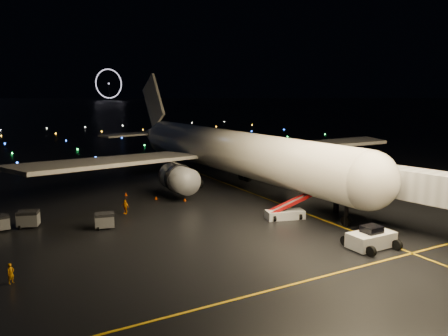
{
  "coord_description": "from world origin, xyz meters",
  "views": [
    {
      "loc": [
        -20.65,
        -34.48,
        14.27
      ],
      "look_at": [
        4.83,
        12.0,
        5.0
      ],
      "focal_mm": 35.0,
      "sensor_mm": 36.0,
      "label": 1
    }
  ],
  "objects": [
    {
      "name": "ground",
      "position": [
        0.0,
        300.0,
        0.0
      ],
      "size": [
        2000.0,
        2000.0,
        0.0
      ],
      "primitive_type": "plane",
      "color": "black",
      "rests_on": "ground"
    },
    {
      "name": "lane_centre",
      "position": [
        12.0,
        15.0,
        0.01
      ],
      "size": [
        0.25,
        80.0,
        0.02
      ],
      "primitive_type": "cube",
      "color": "#CB9B0C",
      "rests_on": "ground"
    },
    {
      "name": "lane_cross",
      "position": [
        -5.0,
        -10.0,
        0.01
      ],
      "size": [
        60.0,
        0.25,
        0.02
      ],
      "primitive_type": "cube",
      "color": "#CB9B0C",
      "rests_on": "ground"
    },
    {
      "name": "airliner",
      "position": [
        11.32,
        26.3,
        8.93
      ],
      "size": [
        66.07,
        63.09,
        17.86
      ],
      "primitive_type": null,
      "rotation": [
        0.0,
        0.0,
        0.05
      ],
      "color": "beige",
      "rests_on": "ground"
    },
    {
      "name": "pushback_tug",
      "position": [
        9.86,
        -7.17,
        1.05
      ],
      "size": [
        4.42,
        2.34,
        2.1
      ],
      "primitive_type": "cube",
      "rotation": [
        0.0,
        0.0,
        0.01
      ],
      "color": "silver",
      "rests_on": "ground"
    },
    {
      "name": "belt_loader",
      "position": [
        8.54,
        4.29,
        1.54
      ],
      "size": [
        6.58,
        3.39,
        3.08
      ],
      "primitive_type": null,
      "rotation": [
        0.0,
        0.0,
        -0.28
      ],
      "color": "silver",
      "rests_on": "ground"
    },
    {
      "name": "crew_a",
      "position": [
        -19.86,
        0.37,
        0.79
      ],
      "size": [
        0.69,
        0.65,
        1.59
      ],
      "primitive_type": "imported",
      "rotation": [
        0.0,
        0.0,
        0.65
      ],
      "color": "orange",
      "rests_on": "ground"
    },
    {
      "name": "crew_c",
      "position": [
        -6.86,
        15.05,
        0.86
      ],
      "size": [
        0.93,
        1.07,
        1.73
      ],
      "primitive_type": "imported",
      "rotation": [
        0.0,
        0.0,
        -0.96
      ],
      "color": "orange",
      "rests_on": "ground"
    },
    {
      "name": "safety_cone_0",
      "position": [
        1.8,
        17.29,
        0.22
      ],
      "size": [
        0.42,
        0.42,
        0.45
      ],
      "primitive_type": "cone",
      "rotation": [
        0.0,
        0.0,
        0.06
      ],
      "color": "#F64100",
      "rests_on": "ground"
    },
    {
      "name": "safety_cone_1",
      "position": [
        -1.23,
        19.99,
        0.22
      ],
      "size": [
        0.51,
        0.51,
        0.45
      ],
      "primitive_type": "cone",
      "rotation": [
        0.0,
        0.0,
        0.37
      ],
      "color": "#F64100",
      "rests_on": "ground"
    },
    {
      "name": "safety_cone_2",
      "position": [
        -4.19,
        23.98,
        0.23
      ],
      "size": [
        0.43,
        0.43,
        0.45
      ],
      "primitive_type": "cone",
      "rotation": [
        0.0,
        0.0,
        0.09
      ],
      "color": "#F64100",
      "rests_on": "ground"
    },
    {
      "name": "ferris_wheel",
      "position": [
        170.0,
        720.0,
        26.0
      ],
      "size": [
        49.33,
        16.8,
        52.0
      ],
      "primitive_type": null,
      "rotation": [
        0.0,
        0.0,
        0.26
      ],
      "color": "black",
      "rests_on": "ground"
    },
    {
      "name": "taxiway_lights",
      "position": [
        0.0,
        106.0,
        0.18
      ],
      "size": [
        164.0,
        92.0,
        0.36
      ],
      "primitive_type": null,
      "color": "black",
      "rests_on": "ground"
    },
    {
      "name": "baggage_cart_0",
      "position": [
        -10.36,
        10.54,
        0.83
      ],
      "size": [
        2.23,
        1.79,
        1.67
      ],
      "primitive_type": "cube",
      "rotation": [
        0.0,
        0.0,
        -0.24
      ],
      "color": "gray",
      "rests_on": "ground"
    },
    {
      "name": "baggage_cart_1",
      "position": [
        -17.4,
        14.85,
        0.89
      ],
      "size": [
        2.46,
        2.07,
        1.79
      ],
      "primitive_type": "cube",
      "rotation": [
        0.0,
        0.0,
        -0.33
      ],
      "color": "gray",
      "rests_on": "ground"
    }
  ]
}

